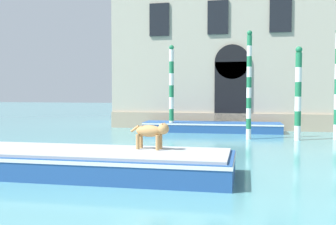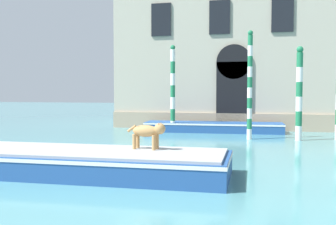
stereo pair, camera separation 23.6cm
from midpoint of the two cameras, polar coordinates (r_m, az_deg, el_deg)
The scene contains 6 objects.
boat_foreground at distance 9.89m, azimuth -12.49°, elevation -6.89°, with size 7.50×2.37×0.60m.
dog_on_deck at distance 9.62m, azimuth -2.17°, elevation -2.76°, with size 1.01×0.38×0.67m.
boat_moored_near_palazzo at distance 19.53m, azimuth 6.92°, elevation -2.08°, with size 6.80×1.84×0.48m.
mooring_pole_0 at distance 19.06m, azimuth 1.05°, elevation 3.49°, with size 0.23×0.23×4.24m.
mooring_pole_1 at distance 16.90m, azimuth 18.89°, elevation 2.68°, with size 0.27×0.27×3.84m.
mooring_pole_3 at distance 16.76m, azimuth 12.18°, elevation 3.96°, with size 0.21×0.21×4.54m.
Camera 2 is at (2.39, -1.66, 2.04)m, focal length 42.00 mm.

